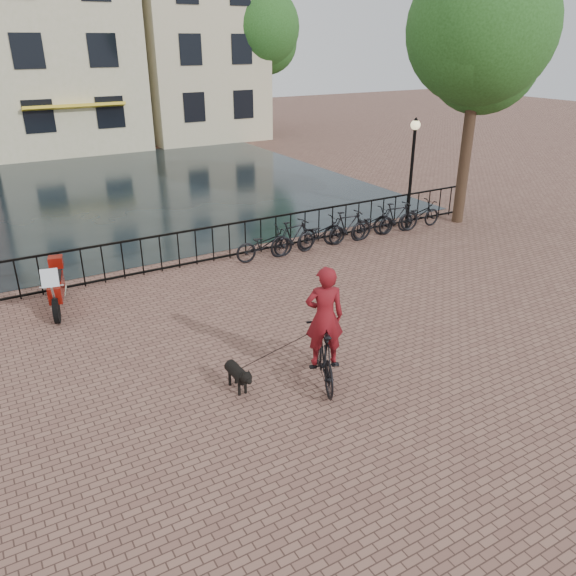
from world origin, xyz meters
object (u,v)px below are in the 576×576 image
dog (237,376)px  lamp_post (413,155)px  cyclist (324,332)px  motorcycle (55,283)px

dog → lamp_post: bearing=30.8°
lamp_post → dog: size_ratio=4.18×
lamp_post → cyclist: 9.71m
cyclist → dog: bearing=3.9°
lamp_post → motorcycle: bearing=-176.6°
cyclist → dog: size_ratio=3.15×
cyclist → motorcycle: 6.60m
cyclist → motorcycle: bearing=-33.5°
motorcycle → lamp_post: bearing=16.0°
cyclist → dog: (-1.47, 0.51, -0.71)m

